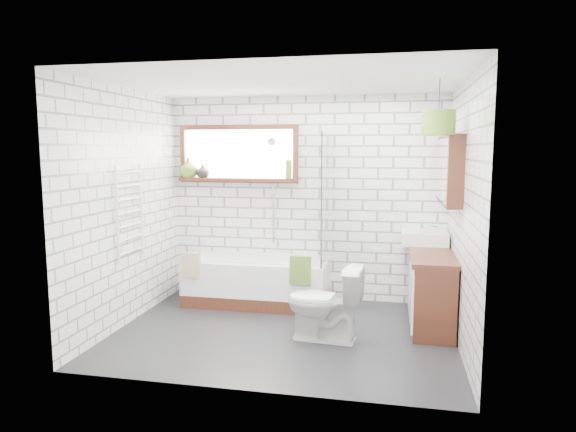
% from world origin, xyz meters
% --- Properties ---
extents(floor, '(3.40, 2.60, 0.01)m').
position_xyz_m(floor, '(0.00, 0.00, -0.01)').
color(floor, black).
rests_on(floor, ground).
extents(ceiling, '(3.40, 2.60, 0.01)m').
position_xyz_m(ceiling, '(0.00, 0.00, 2.50)').
color(ceiling, white).
rests_on(ceiling, ground).
extents(wall_back, '(3.40, 0.01, 2.50)m').
position_xyz_m(wall_back, '(0.00, 1.30, 1.25)').
color(wall_back, white).
rests_on(wall_back, ground).
extents(wall_front, '(3.40, 0.01, 2.50)m').
position_xyz_m(wall_front, '(0.00, -1.30, 1.25)').
color(wall_front, white).
rests_on(wall_front, ground).
extents(wall_left, '(0.01, 2.60, 2.50)m').
position_xyz_m(wall_left, '(-1.70, 0.00, 1.25)').
color(wall_left, white).
rests_on(wall_left, ground).
extents(wall_right, '(0.01, 2.60, 2.50)m').
position_xyz_m(wall_right, '(1.70, 0.00, 1.25)').
color(wall_right, white).
rests_on(wall_right, ground).
extents(window, '(1.52, 0.16, 0.68)m').
position_xyz_m(window, '(-0.85, 1.26, 1.80)').
color(window, '#37180F').
rests_on(window, wall_back).
extents(towel_radiator, '(0.06, 0.52, 1.00)m').
position_xyz_m(towel_radiator, '(-1.66, 0.00, 1.20)').
color(towel_radiator, white).
rests_on(towel_radiator, wall_left).
extents(mirror_cabinet, '(0.16, 1.20, 0.70)m').
position_xyz_m(mirror_cabinet, '(1.62, 0.60, 1.65)').
color(mirror_cabinet, '#37180F').
rests_on(mirror_cabinet, wall_right).
extents(shower_riser, '(0.02, 0.02, 1.30)m').
position_xyz_m(shower_riser, '(-0.40, 1.26, 1.35)').
color(shower_riser, silver).
rests_on(shower_riser, wall_back).
extents(bathtub, '(1.69, 0.75, 0.55)m').
position_xyz_m(bathtub, '(-0.52, 0.93, 0.27)').
color(bathtub, white).
rests_on(bathtub, floor).
extents(shower_screen, '(0.02, 0.72, 1.50)m').
position_xyz_m(shower_screen, '(0.30, 0.93, 1.30)').
color(shower_screen, white).
rests_on(shower_screen, bathtub).
extents(towel_green, '(0.23, 0.06, 0.32)m').
position_xyz_m(towel_green, '(0.07, 0.55, 0.53)').
color(towel_green, '#4C6C20').
rests_on(towel_green, bathtub).
extents(towel_beige, '(0.22, 0.06, 0.29)m').
position_xyz_m(towel_beige, '(-1.22, 0.55, 0.53)').
color(towel_beige, tan).
rests_on(towel_beige, bathtub).
extents(vanity, '(0.44, 1.36, 0.78)m').
position_xyz_m(vanity, '(1.48, 0.61, 0.39)').
color(vanity, '#37180F').
rests_on(vanity, floor).
extents(basin, '(0.51, 0.45, 0.15)m').
position_xyz_m(basin, '(1.42, 1.07, 0.85)').
color(basin, white).
rests_on(basin, vanity).
extents(tap, '(0.04, 0.04, 0.16)m').
position_xyz_m(tap, '(1.58, 1.07, 0.91)').
color(tap, silver).
rests_on(tap, vanity).
extents(toilet, '(0.48, 0.76, 0.75)m').
position_xyz_m(toilet, '(0.43, -0.11, 0.37)').
color(toilet, white).
rests_on(toilet, floor).
extents(vase_olive, '(0.31, 0.31, 0.25)m').
position_xyz_m(vase_olive, '(-1.50, 1.23, 1.61)').
color(vase_olive, '#537122').
rests_on(vase_olive, window).
extents(vase_dark, '(0.20, 0.20, 0.18)m').
position_xyz_m(vase_dark, '(-1.31, 1.23, 1.57)').
color(vase_dark, black).
rests_on(vase_dark, window).
extents(bottle, '(0.08, 0.08, 0.23)m').
position_xyz_m(bottle, '(-0.20, 1.23, 1.59)').
color(bottle, '#537122').
rests_on(bottle, window).
extents(pendant, '(0.31, 0.31, 0.22)m').
position_xyz_m(pendant, '(1.45, 0.02, 2.10)').
color(pendant, '#4C6C20').
rests_on(pendant, ceiling).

